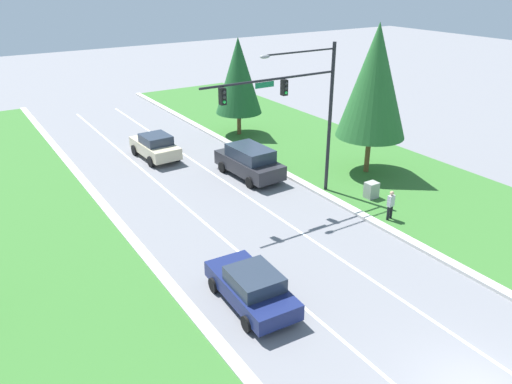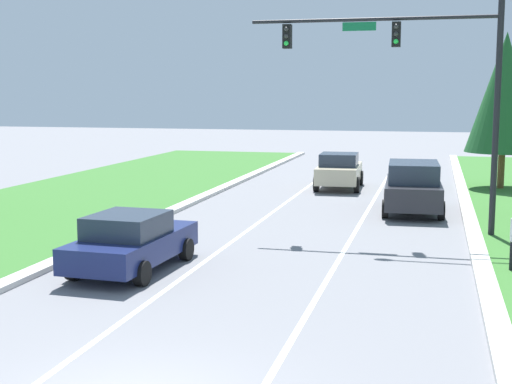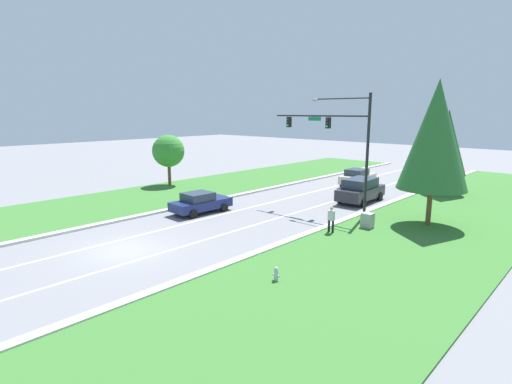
# 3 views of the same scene
# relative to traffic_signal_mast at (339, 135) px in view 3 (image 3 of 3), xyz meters

# --- Properties ---
(ground_plane) EXTENTS (160.00, 160.00, 0.00)m
(ground_plane) POSITION_rel_traffic_signal_mast_xyz_m (-3.96, -14.92, -5.70)
(ground_plane) COLOR slate
(curb_strip_right) EXTENTS (0.50, 90.00, 0.15)m
(curb_strip_right) POSITION_rel_traffic_signal_mast_xyz_m (1.69, -14.92, -5.63)
(curb_strip_right) COLOR beige
(curb_strip_right) RESTS_ON ground_plane
(curb_strip_left) EXTENTS (0.50, 90.00, 0.15)m
(curb_strip_left) POSITION_rel_traffic_signal_mast_xyz_m (-9.61, -14.92, -5.63)
(curb_strip_left) COLOR beige
(curb_strip_left) RESTS_ON ground_plane
(grass_verge_right) EXTENTS (10.00, 90.00, 0.08)m
(grass_verge_right) POSITION_rel_traffic_signal_mast_xyz_m (6.94, -14.92, -5.66)
(grass_verge_right) COLOR #38702D
(grass_verge_right) RESTS_ON ground_plane
(grass_verge_left) EXTENTS (10.00, 90.00, 0.08)m
(grass_verge_left) POSITION_rel_traffic_signal_mast_xyz_m (-14.86, -14.92, -5.66)
(grass_verge_left) COLOR #38702D
(grass_verge_left) RESTS_ON ground_plane
(lane_stripe_inner_left) EXTENTS (0.14, 81.00, 0.01)m
(lane_stripe_inner_left) POSITION_rel_traffic_signal_mast_xyz_m (-5.76, -14.92, -5.70)
(lane_stripe_inner_left) COLOR white
(lane_stripe_inner_left) RESTS_ON ground_plane
(lane_stripe_inner_right) EXTENTS (0.14, 81.00, 0.01)m
(lane_stripe_inner_right) POSITION_rel_traffic_signal_mast_xyz_m (-2.16, -14.92, -5.70)
(lane_stripe_inner_right) COLOR white
(lane_stripe_inner_right) RESTS_ON ground_plane
(traffic_signal_mast) EXTENTS (8.14, 0.41, 8.60)m
(traffic_signal_mast) POSITION_rel_traffic_signal_mast_xyz_m (0.00, 0.00, 0.00)
(traffic_signal_mast) COLOR black
(traffic_signal_mast) RESTS_ON ground_plane
(navy_sedan) EXTENTS (2.29, 4.62, 1.55)m
(navy_sedan) POSITION_rel_traffic_signal_mast_xyz_m (-7.34, -6.94, -4.92)
(navy_sedan) COLOR navy
(navy_sedan) RESTS_ON ground_plane
(champagne_sedan) EXTENTS (2.29, 4.59, 1.76)m
(champagne_sedan) POSITION_rel_traffic_signal_mast_xyz_m (-4.16, 10.68, -4.80)
(champagne_sedan) COLOR beige
(champagne_sedan) RESTS_ON ground_plane
(charcoal_suv) EXTENTS (2.46, 5.16, 1.99)m
(charcoal_suv) POSITION_rel_traffic_signal_mast_xyz_m (-0.42, 4.34, -4.67)
(charcoal_suv) COLOR #28282D
(charcoal_suv) RESTS_ON ground_plane
(utility_cabinet) EXTENTS (0.70, 0.60, 1.01)m
(utility_cabinet) POSITION_rel_traffic_signal_mast_xyz_m (3.68, -2.29, -5.20)
(utility_cabinet) COLOR #9E9E99
(utility_cabinet) RESTS_ON ground_plane
(pedestrian) EXTENTS (0.41, 0.27, 1.69)m
(pedestrian) POSITION_rel_traffic_signal_mast_xyz_m (2.54, -4.79, -4.76)
(pedestrian) COLOR black
(pedestrian) RESTS_ON ground_plane
(fire_hydrant) EXTENTS (0.34, 0.20, 0.70)m
(fire_hydrant) POSITION_rel_traffic_signal_mast_xyz_m (4.67, -12.57, -5.36)
(fire_hydrant) COLOR #B7B7BC
(fire_hydrant) RESTS_ON ground_plane
(conifer_near_right_tree) EXTENTS (3.57, 3.57, 7.55)m
(conifer_near_right_tree) POSITION_rel_traffic_signal_mast_xyz_m (3.52, 12.19, -1.02)
(conifer_near_right_tree) COLOR brown
(conifer_near_right_tree) RESTS_ON ground_plane
(oak_near_left_tree) EXTENTS (3.20, 3.20, 5.10)m
(oak_near_left_tree) POSITION_rel_traffic_signal_mast_xyz_m (-18.41, -1.83, -2.22)
(oak_near_left_tree) COLOR brown
(oak_near_left_tree) RESTS_ON ground_plane
(conifer_far_right_tree) EXTENTS (4.30, 4.30, 9.36)m
(conifer_far_right_tree) POSITION_rel_traffic_signal_mast_xyz_m (6.34, 0.85, 0.21)
(conifer_far_right_tree) COLOR brown
(conifer_far_right_tree) RESTS_ON ground_plane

